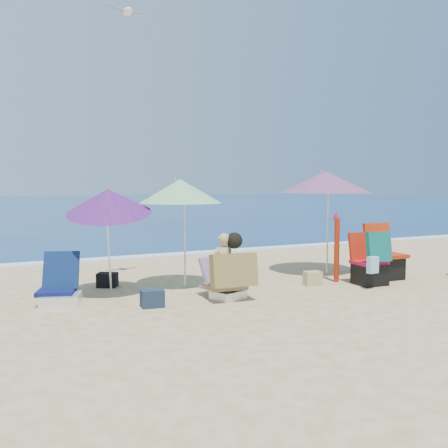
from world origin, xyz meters
name	(u,v)px	position (x,y,z in m)	size (l,w,h in m)	color
ground	(269,297)	(0.00, 0.00, 0.00)	(120.00, 120.00, 0.00)	#D8BC84
sea	(19,204)	(0.00, 45.00, -0.05)	(120.00, 80.00, 0.12)	navy
foam	(160,255)	(0.00, 5.10, 0.02)	(120.00, 0.50, 0.04)	white
umbrella_turquoise	(325,182)	(2.13, 1.33, 1.83)	(2.29, 2.29, 2.08)	white
umbrella_striped	(180,191)	(-0.96, 1.36, 1.66)	(1.77, 1.77, 1.90)	silver
umbrella_blue	(108,201)	(-2.23, 1.24, 1.51)	(1.79, 1.82, 1.85)	white
furled_umbrella	(337,243)	(1.76, 0.50, 0.71)	(0.19, 0.23, 1.28)	#9F220B
chair_navy	(60,291)	(-3.04, 0.99, 0.20)	(0.74, 0.85, 0.75)	#0C1347
chair_rainbow	(222,287)	(-0.70, 0.29, 0.16)	(0.60, 0.80, 0.62)	#EB5E53
camp_chair_left	(384,262)	(2.76, 0.34, 0.31)	(0.65, 0.67, 1.04)	#A0250B
camp_chair_right	(370,265)	(2.10, -0.01, 0.35)	(0.65, 0.72, 0.97)	red
person_center	(228,268)	(-0.71, 0.08, 0.51)	(0.73, 0.65, 1.05)	tan
bag_navy_a	(152,298)	(-1.87, 0.21, 0.13)	(0.36, 0.28, 0.25)	#1C293D
bag_black_a	(107,280)	(-2.10, 1.94, 0.12)	(0.41, 0.38, 0.24)	black
bag_tan	(313,278)	(1.15, 0.41, 0.13)	(0.33, 0.27, 0.25)	tan
bag_navy_b	(370,264)	(3.02, 0.97, 0.16)	(0.47, 0.37, 0.33)	#1C1B3D
seagull	(127,12)	(-1.66, 1.99, 4.74)	(0.70, 0.35, 0.12)	white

